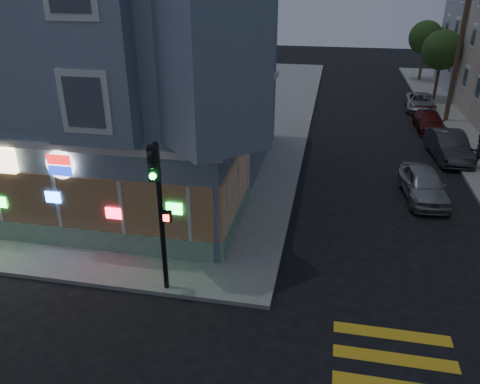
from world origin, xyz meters
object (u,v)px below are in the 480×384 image
(parked_car_b, at_px, (449,146))
(parked_car_c, at_px, (429,122))
(utility_pole, at_px, (459,50))
(street_tree_near, at_px, (442,50))
(street_tree_far, at_px, (426,38))
(parked_car_a, at_px, (423,184))
(traffic_signal, at_px, (158,196))
(parked_car_d, at_px, (420,102))
(pedestrian_a, at_px, (478,151))

(parked_car_b, height_order, parked_car_c, parked_car_b)
(utility_pole, distance_m, street_tree_near, 6.06)
(street_tree_far, height_order, parked_car_b, street_tree_far)
(parked_car_c, bearing_deg, utility_pole, 55.87)
(street_tree_far, height_order, parked_car_a, street_tree_far)
(street_tree_far, xyz_separation_m, traffic_signal, (-12.52, -35.82, -0.52))
(utility_pole, height_order, parked_car_d, utility_pole)
(street_tree_near, xyz_separation_m, street_tree_far, (0.00, 8.00, 0.00))
(parked_car_a, xyz_separation_m, parked_car_c, (1.95, 10.75, -0.11))
(street_tree_near, distance_m, parked_car_c, 9.04)
(street_tree_far, relative_size, parked_car_a, 1.30)
(street_tree_near, xyz_separation_m, parked_car_b, (-1.50, -13.43, -3.20))
(parked_car_b, distance_m, parked_car_d, 10.40)
(parked_car_b, height_order, parked_car_d, parked_car_b)
(utility_pole, bearing_deg, parked_car_d, 113.65)
(street_tree_far, bearing_deg, pedestrian_a, -91.02)
(parked_car_a, bearing_deg, traffic_signal, -140.09)
(parked_car_b, bearing_deg, traffic_signal, -132.52)
(pedestrian_a, xyz_separation_m, parked_car_a, (-3.19, -4.11, -0.35))
(utility_pole, xyz_separation_m, parked_car_b, (-1.30, -7.43, -4.06))
(parked_car_c, xyz_separation_m, parked_car_d, (0.15, 5.20, 0.01))
(utility_pole, bearing_deg, parked_car_c, -123.03)
(parked_car_d, distance_m, traffic_signal, 27.28)
(parked_car_d, bearing_deg, parked_car_a, -92.67)
(street_tree_near, distance_m, parked_car_d, 4.75)
(street_tree_near, distance_m, street_tree_far, 8.00)
(traffic_signal, bearing_deg, parked_car_d, 52.50)
(street_tree_near, xyz_separation_m, traffic_signal, (-12.52, -27.82, -0.52))
(pedestrian_a, height_order, traffic_signal, traffic_signal)
(utility_pole, xyz_separation_m, pedestrian_a, (-0.21, -8.87, -3.75))
(parked_car_a, distance_m, parked_car_b, 5.93)
(utility_pole, bearing_deg, street_tree_near, 88.09)
(parked_car_b, relative_size, parked_car_d, 1.05)
(parked_car_c, xyz_separation_m, traffic_signal, (-10.87, -19.59, 2.83))
(street_tree_near, bearing_deg, utility_pole, -91.91)
(utility_pole, height_order, parked_car_c, utility_pole)
(utility_pole, bearing_deg, street_tree_far, 89.18)
(street_tree_near, height_order, street_tree_far, same)
(pedestrian_a, distance_m, parked_car_a, 5.22)
(parked_car_a, xyz_separation_m, parked_car_d, (2.10, 15.95, -0.10))
(street_tree_far, distance_m, pedestrian_a, 23.05)
(street_tree_far, xyz_separation_m, parked_car_d, (-1.50, -11.03, -3.34))
(street_tree_far, bearing_deg, utility_pole, -90.82)
(parked_car_a, height_order, parked_car_c, parked_car_a)
(parked_car_a, height_order, traffic_signal, traffic_signal)
(parked_car_b, xyz_separation_m, parked_car_c, (-0.15, 5.20, -0.16))
(utility_pole, bearing_deg, pedestrian_a, -91.35)
(pedestrian_a, relative_size, parked_car_c, 0.44)
(utility_pole, relative_size, parked_car_c, 2.24)
(pedestrian_a, bearing_deg, parked_car_a, 39.19)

